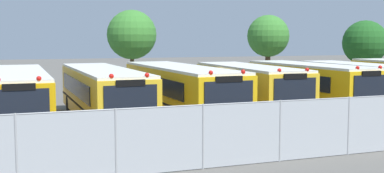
{
  "coord_description": "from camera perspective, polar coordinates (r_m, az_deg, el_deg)",
  "views": [
    {
      "loc": [
        -11.41,
        -22.75,
        3.96
      ],
      "look_at": [
        -3.07,
        0.0,
        1.6
      ],
      "focal_mm": 45.19,
      "sensor_mm": 36.0,
      "label": 1
    }
  ],
  "objects": [
    {
      "name": "chainlink_fence",
      "position": [
        18.29,
        21.29,
        -3.99
      ],
      "size": [
        29.53,
        0.07,
        2.02
      ],
      "color": "#9EA0A3",
      "rests_on": "ground_plane"
    },
    {
      "name": "tree_1",
      "position": [
        34.25,
        -7.0,
        6.05
      ],
      "size": [
        3.47,
        3.47,
        6.04
      ],
      "color": "#4C3823",
      "rests_on": "ground_plane"
    },
    {
      "name": "tree_3",
      "position": [
        42.22,
        19.76,
        4.86
      ],
      "size": [
        3.65,
        3.65,
        5.54
      ],
      "color": "#4C3823",
      "rests_on": "ground_plane"
    },
    {
      "name": "school_bus_1",
      "position": [
        23.19,
        -10.53,
        -0.77
      ],
      "size": [
        2.67,
        11.37,
        2.73
      ],
      "rotation": [
        0.0,
        0.0,
        3.16
      ],
      "color": "yellow",
      "rests_on": "ground_plane"
    },
    {
      "name": "tree_2",
      "position": [
        37.95,
        9.13,
        5.93
      ],
      "size": [
        3.24,
        3.24,
        5.86
      ],
      "color": "#4C3823",
      "rests_on": "ground_plane"
    },
    {
      "name": "ground_plane",
      "position": [
        25.76,
        6.44,
        -3.32
      ],
      "size": [
        160.0,
        160.0,
        0.0
      ],
      "primitive_type": "plane",
      "color": "#595651"
    },
    {
      "name": "traffic_cone",
      "position": [
        15.49,
        -3.98,
        -8.31
      ],
      "size": [
        0.37,
        0.37,
        0.49
      ],
      "primitive_type": "cone",
      "color": "#EA5914",
      "rests_on": "ground_plane"
    },
    {
      "name": "school_bus_0",
      "position": [
        23.09,
        -19.84,
        -1.08
      ],
      "size": [
        2.52,
        11.42,
        2.7
      ],
      "rotation": [
        0.0,
        0.0,
        3.15
      ],
      "color": "#EAA80C",
      "rests_on": "ground_plane"
    },
    {
      "name": "school_bus_4",
      "position": [
        27.43,
        13.66,
        0.15
      ],
      "size": [
        2.67,
        9.83,
        2.76
      ],
      "rotation": [
        0.0,
        0.0,
        3.17
      ],
      "color": "yellow",
      "rests_on": "ground_plane"
    },
    {
      "name": "school_bus_3",
      "position": [
        25.4,
        6.69,
        -0.18
      ],
      "size": [
        2.79,
        9.63,
        2.74
      ],
      "rotation": [
        0.0,
        0.0,
        3.11
      ],
      "color": "yellow",
      "rests_on": "ground_plane"
    },
    {
      "name": "school_bus_2",
      "position": [
        24.05,
        -1.51,
        -0.4
      ],
      "size": [
        2.89,
        11.53,
        2.78
      ],
      "rotation": [
        0.0,
        0.0,
        3.17
      ],
      "color": "yellow",
      "rests_on": "ground_plane"
    },
    {
      "name": "school_bus_5",
      "position": [
        29.63,
        19.77,
        0.3
      ],
      "size": [
        2.83,
        10.54,
        2.68
      ],
      "rotation": [
        0.0,
        0.0,
        3.11
      ],
      "color": "yellow",
      "rests_on": "ground_plane"
    }
  ]
}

